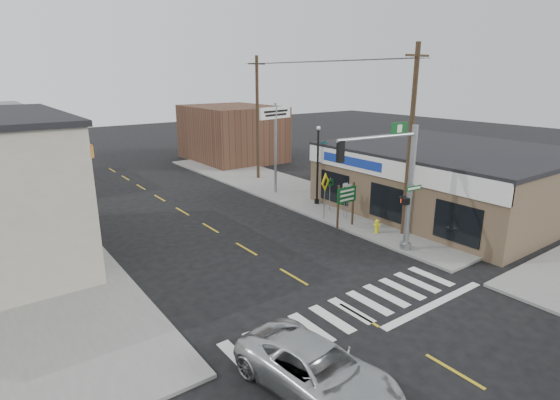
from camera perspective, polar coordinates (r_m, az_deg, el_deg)
ground at (r=17.23m, az=10.23°, el=-14.56°), size 140.00×140.00×0.00m
sidewalk_right at (r=31.69m, az=4.66°, el=0.19°), size 6.00×38.00×0.13m
sidewalk_left at (r=24.67m, az=-29.24°, el=-6.59°), size 6.00×38.00×0.13m
center_line at (r=22.83m, az=-4.43°, el=-6.38°), size 0.12×56.00×0.01m
crosswalk at (r=17.46m, az=9.26°, el=-14.05°), size 11.00×2.20×0.01m
thrift_store at (r=30.84m, az=21.20°, el=2.41°), size 12.00×14.00×4.00m
bldg_distant_right at (r=46.53m, az=-6.27°, el=8.68°), size 8.00×10.00×5.60m
suv at (r=13.20m, az=4.87°, el=-21.28°), size 3.04×5.39×1.42m
traffic_signal_pole at (r=21.64m, az=15.53°, el=2.86°), size 5.11×0.39×6.47m
guide_sign at (r=25.40m, az=8.66°, el=0.14°), size 1.47×0.13×2.58m
fire_hydrant at (r=25.13m, az=12.54°, el=-3.26°), size 0.25×0.25×0.78m
ped_crossing_sign at (r=26.56m, az=5.89°, el=1.58°), size 1.13×0.08×2.90m
lamp_post at (r=29.59m, az=5.04°, el=5.31°), size 0.69×0.54×5.31m
dance_center_sign at (r=32.16m, az=-0.61°, el=9.69°), size 3.12×0.19×6.63m
bare_tree at (r=25.55m, az=17.01°, el=3.82°), size 2.20×2.20×4.41m
shrub_front at (r=25.36m, az=20.44°, el=-3.73°), size 1.14×1.14×0.85m
shrub_back at (r=29.07m, az=15.08°, el=-0.85°), size 1.04×1.04×0.78m
utility_pole_near at (r=24.27m, az=16.66°, el=7.43°), size 1.77×0.27×10.16m
utility_pole_far at (r=36.98m, az=-2.96°, el=10.75°), size 1.75×0.26×10.06m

